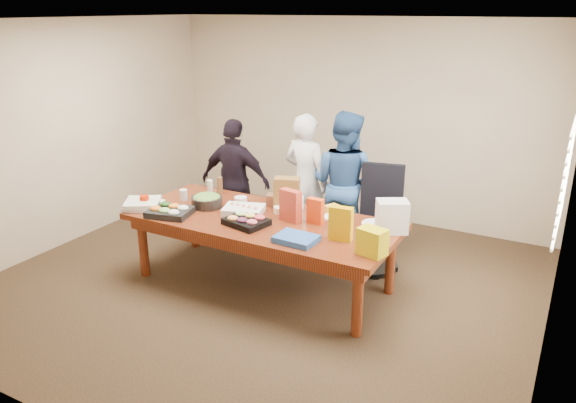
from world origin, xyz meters
The scene contains 39 objects.
floor centered at (0.00, 0.00, -0.01)m, with size 5.50×5.00×0.02m, color #47301E.
ceiling centered at (0.00, 0.00, 2.71)m, with size 5.50×5.00×0.02m, color white.
wall_back centered at (0.00, 2.50, 1.35)m, with size 5.50×0.04×2.70m, color beige.
wall_front centered at (0.00, -2.50, 1.35)m, with size 5.50×0.04×2.70m, color beige.
wall_left centered at (-2.75, 0.00, 1.35)m, with size 0.04×5.00×2.70m, color beige.
wall_right centered at (2.75, 0.00, 1.35)m, with size 0.04×5.00×2.70m, color beige.
window_panel centered at (2.72, 0.60, 1.50)m, with size 0.03×1.40×1.10m, color white.
window_blinds centered at (2.68, 0.60, 1.50)m, with size 0.04×1.36×1.00m, color beige.
conference_table centered at (0.00, 0.00, 0.38)m, with size 2.80×1.20×0.75m, color #4C1C0F.
office_chair centered at (0.89, 0.90, 0.56)m, with size 0.57×0.57×1.13m, color black.
person_center centered at (-0.09, 1.19, 0.82)m, with size 0.60×0.39×1.64m, color white.
person_right centered at (0.39, 1.21, 0.85)m, with size 0.83×0.65×1.71m, color navy.
person_left centered at (-0.89, 0.85, 0.78)m, with size 0.91×0.38×1.56m, color black.
veggie_tray centered at (-0.90, -0.38, 0.78)m, with size 0.43×0.34×0.07m, color black.
fruit_tray centered at (-0.05, -0.22, 0.78)m, with size 0.41×0.32×0.06m, color black.
sheet_cake centered at (-0.25, 0.04, 0.79)m, with size 0.41×0.31×0.07m, color white.
salad_bowl centered at (-0.72, 0.03, 0.81)m, with size 0.34×0.34×0.11m, color black.
chip_bag_blue centered at (0.59, -0.36, 0.78)m, with size 0.38×0.28×0.06m, color #2857A8.
chip_bag_red centered at (0.29, 0.08, 0.92)m, with size 0.23×0.09×0.33m, color #B13622.
chip_bag_yellow centered at (0.93, -0.13, 0.91)m, with size 0.22×0.09×0.33m, color #D69D01.
chip_bag_orange centered at (0.54, 0.14, 0.88)m, with size 0.17×0.07×0.26m, color #DF3F10.
mayo_jar centered at (0.20, 0.44, 0.82)m, with size 0.09×0.09×0.14m, color white.
mustard_bottle centered at (0.02, 0.45, 0.83)m, with size 0.05×0.05×0.15m, color yellow.
dressing_bottle centered at (-0.85, 0.45, 0.85)m, with size 0.06×0.06×0.20m, color brown.
ranch_bottle centered at (-0.89, 0.33, 0.85)m, with size 0.06×0.06×0.19m, color beige.
banana_bunch centered at (0.63, 0.47, 0.79)m, with size 0.25×0.14×0.08m, color yellow.
bread_loaf centered at (-0.03, 0.44, 0.81)m, with size 0.31×0.13×0.12m, color brown.
kraft_bag centered at (0.09, 0.37, 0.93)m, with size 0.27×0.15×0.35m, color brown.
red_cup centered at (-1.30, -0.32, 0.82)m, with size 0.10×0.10×0.13m, color #B01C00.
clear_cup_a centered at (-1.30, -0.26, 0.80)m, with size 0.07×0.07×0.10m, color white.
clear_cup_b centered at (-1.08, 0.07, 0.81)m, with size 0.09×0.09×0.12m, color silver.
pizza_box_lower centered at (-1.30, -0.33, 0.77)m, with size 0.36×0.36×0.04m, color white.
pizza_box_upper centered at (-1.31, -0.34, 0.81)m, with size 0.36×0.36×0.04m, color beige.
plate_a centered at (1.07, 0.40, 0.76)m, with size 0.26×0.26×0.01m, color white.
plate_b centered at (0.63, 0.37, 0.76)m, with size 0.22×0.22×0.01m, color white.
dip_bowl_a centered at (0.09, 0.25, 0.78)m, with size 0.16×0.16×0.06m, color beige.
dip_bowl_b centered at (-0.48, 0.32, 0.78)m, with size 0.14×0.14×0.06m, color white.
grocery_bag_white centered at (1.28, 0.29, 0.91)m, with size 0.29×0.21×0.31m, color silver.
grocery_bag_yellow centered at (1.30, -0.30, 0.87)m, with size 0.24×0.17×0.24m, color #D7BE09.
Camera 1 is at (2.78, -4.57, 2.82)m, focal length 34.65 mm.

